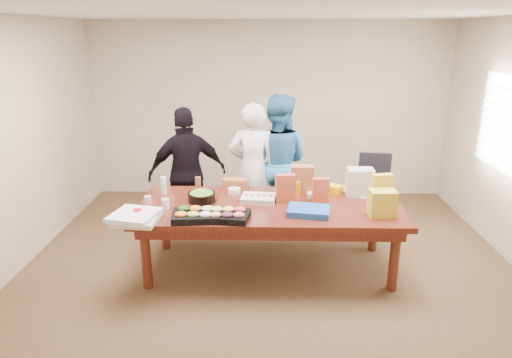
{
  "coord_description": "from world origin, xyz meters",
  "views": [
    {
      "loc": [
        -0.05,
        -4.58,
        2.51
      ],
      "look_at": [
        -0.15,
        0.1,
        1.0
      ],
      "focal_mm": 32.05,
      "sensor_mm": 36.0,
      "label": 1
    }
  ],
  "objects_px": {
    "salad_bowl": "(202,197)",
    "office_chair": "(376,197)",
    "conference_table": "(269,236)",
    "person_center": "(253,169)",
    "person_right": "(277,162)",
    "sheet_cake": "(258,199)"
  },
  "relations": [
    {
      "from": "person_right",
      "to": "conference_table",
      "type": "bearing_deg",
      "value": 98.53
    },
    {
      "from": "sheet_cake",
      "to": "person_center",
      "type": "bearing_deg",
      "value": 100.62
    },
    {
      "from": "conference_table",
      "to": "office_chair",
      "type": "relative_size",
      "value": 2.87
    },
    {
      "from": "person_right",
      "to": "sheet_cake",
      "type": "bearing_deg",
      "value": 91.84
    },
    {
      "from": "office_chair",
      "to": "salad_bowl",
      "type": "height_order",
      "value": "office_chair"
    },
    {
      "from": "conference_table",
      "to": "person_right",
      "type": "distance_m",
      "value": 1.29
    },
    {
      "from": "office_chair",
      "to": "person_right",
      "type": "height_order",
      "value": "person_right"
    },
    {
      "from": "conference_table",
      "to": "office_chair",
      "type": "xyz_separation_m",
      "value": [
        1.38,
        0.98,
        0.11
      ]
    },
    {
      "from": "conference_table",
      "to": "office_chair",
      "type": "bearing_deg",
      "value": 35.42
    },
    {
      "from": "office_chair",
      "to": "sheet_cake",
      "type": "distance_m",
      "value": 1.77
    },
    {
      "from": "conference_table",
      "to": "salad_bowl",
      "type": "bearing_deg",
      "value": 173.43
    },
    {
      "from": "salad_bowl",
      "to": "office_chair",
      "type": "bearing_deg",
      "value": 22.93
    },
    {
      "from": "conference_table",
      "to": "person_center",
      "type": "xyz_separation_m",
      "value": [
        -0.21,
        0.97,
        0.48
      ]
    },
    {
      "from": "person_center",
      "to": "salad_bowl",
      "type": "distance_m",
      "value": 1.04
    },
    {
      "from": "conference_table",
      "to": "salad_bowl",
      "type": "distance_m",
      "value": 0.86
    },
    {
      "from": "person_center",
      "to": "person_right",
      "type": "bearing_deg",
      "value": -146.66
    },
    {
      "from": "person_right",
      "to": "sheet_cake",
      "type": "relative_size",
      "value": 4.91
    },
    {
      "from": "person_right",
      "to": "sheet_cake",
      "type": "xyz_separation_m",
      "value": [
        -0.23,
        -1.09,
        -0.11
      ]
    },
    {
      "from": "office_chair",
      "to": "person_center",
      "type": "relative_size",
      "value": 0.57
    },
    {
      "from": "office_chair",
      "to": "person_right",
      "type": "bearing_deg",
      "value": -178.97
    },
    {
      "from": "person_center",
      "to": "sheet_cake",
      "type": "distance_m",
      "value": 0.89
    },
    {
      "from": "conference_table",
      "to": "office_chair",
      "type": "height_order",
      "value": "office_chair"
    }
  ]
}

